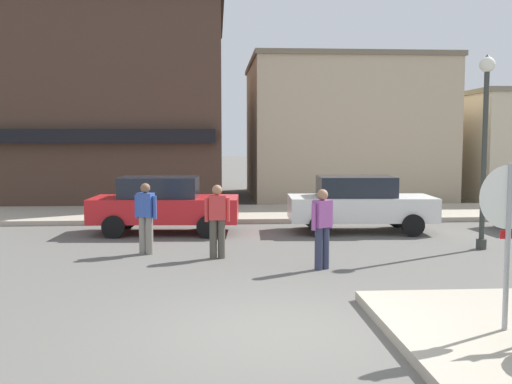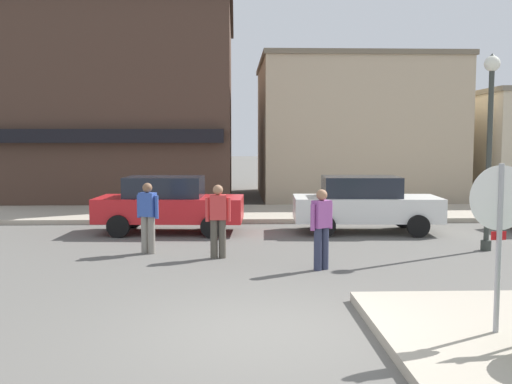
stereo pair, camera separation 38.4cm
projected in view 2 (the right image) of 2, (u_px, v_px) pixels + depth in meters
name	position (u px, v px, depth m)	size (l,w,h in m)	color
ground_plane	(267.00, 332.00, 8.08)	(160.00, 160.00, 0.00)	#5B5954
kerb_far	(248.00, 213.00, 20.27)	(80.00, 4.00, 0.15)	#A89E8C
stop_sign	(499.00, 226.00, 7.51)	(0.82, 0.10, 2.30)	#9E9EA3
lamp_post	(490.00, 123.00, 13.72)	(0.36, 0.36, 4.54)	#333833
parked_car_nearest	(169.00, 204.00, 16.54)	(4.09, 2.06, 1.56)	red
parked_car_second	(365.00, 203.00, 16.62)	(4.08, 2.03, 1.56)	white
pedestrian_crossing_near	(218.00, 219.00, 13.01)	(0.55, 0.23, 1.61)	#4C473D
pedestrian_crossing_far	(321.00, 227.00, 11.85)	(0.51, 0.38, 1.61)	#2D334C
pedestrian_kerb_side	(148.00, 216.00, 13.55)	(0.54, 0.34, 1.61)	gray
building_corner_shop	(130.00, 107.00, 26.42)	(9.16, 9.94, 8.02)	#473328
building_storefront_left_near	(351.00, 130.00, 26.73)	(8.18, 8.05, 5.99)	tan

